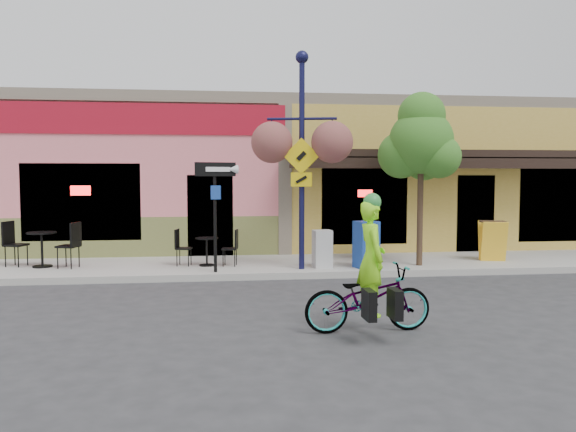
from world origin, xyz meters
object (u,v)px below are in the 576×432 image
Objects in this scene: cyclist_rider at (371,275)px; lamp_post at (302,161)px; building at (300,177)px; newspaper_box_grey at (322,249)px; bicycle at (368,298)px; street_tree at (421,178)px; newspaper_box_blue at (366,245)px; one_way_sign at (215,218)px.

lamp_post is at bearing 2.09° from cyclist_rider.
building is 20.89× the size of newspaper_box_grey.
bicycle is 0.45× the size of street_tree.
newspaper_box_blue reaches higher than newspaper_box_grey.
newspaper_box_blue is (0.61, -6.52, -1.56)m from building.
one_way_sign is at bearing -178.40° from newspaper_box_grey.
newspaper_box_grey is (0.22, 4.87, 0.10)m from bicycle.
street_tree reaches higher than cyclist_rider.
building is 6.62m from street_tree.
cyclist_rider is at bearing -98.10° from newspaper_box_grey.
newspaper_box_blue is 1.24× the size of newspaper_box_grey.
street_tree reaches higher than newspaper_box_blue.
newspaper_box_grey is 0.21× the size of street_tree.
newspaper_box_blue is at bearing -14.39° from newspaper_box_grey.
cyclist_rider is at bearing -92.91° from building.
street_tree reaches higher than newspaper_box_grey.
lamp_post is 4.55× the size of newspaper_box_blue.
newspaper_box_blue is at bearing -84.69° from building.
lamp_post reaches higher than street_tree.
street_tree is at bearing -72.76° from building.
cyclist_rider is (-0.57, -11.25, -1.42)m from building.
lamp_post is at bearing 160.86° from newspaper_box_blue.
newspaper_box_blue is at bearing -15.69° from one_way_sign.
one_way_sign is (-1.95, -0.20, -1.25)m from lamp_post.
street_tree is at bearing -9.94° from newspaper_box_blue.
building is 7.34m from one_way_sign.
bicycle is 1.12× the size of cyclist_rider.
newspaper_box_blue is at bearing 11.46° from lamp_post.
street_tree is (2.53, 4.93, 1.39)m from cyclist_rider.
newspaper_box_blue is (1.18, 4.73, -0.14)m from cyclist_rider.
newspaper_box_blue is at bearing -15.86° from cyclist_rider.
one_way_sign is 0.58× the size of street_tree.
building is at bearing 107.24° from street_tree.
lamp_post is at bearing -97.86° from building.
bicycle is 5.20m from lamp_post.
cyclist_rider is 5.72m from street_tree.
building is 4.40× the size of street_tree.
building is 11.41m from bicycle.
one_way_sign reaches higher than bicycle.
building is at bearing -4.77° from cyclist_rider.
building reaches higher than cyclist_rider.
newspaper_box_blue is (1.23, 4.73, 0.20)m from bicycle.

